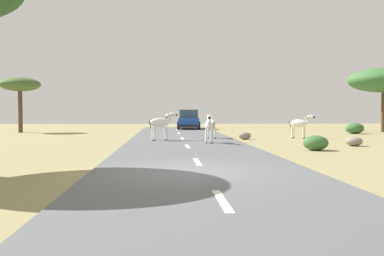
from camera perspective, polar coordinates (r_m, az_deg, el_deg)
name	(u,v)px	position (r m, az deg, el deg)	size (l,w,h in m)	color
ground_plane	(185,172)	(11.82, -0.85, -5.80)	(90.00, 90.00, 0.00)	#8E8456
road	(203,171)	(11.85, 1.41, -5.66)	(6.00, 64.00, 0.05)	#56595B
lane_markings	(206,176)	(10.86, 1.87, -6.23)	(0.16, 56.00, 0.01)	silver
zebra_0	(209,125)	(21.91, 2.20, 0.33)	(0.48, 1.57, 1.48)	silver
zebra_1	(161,123)	(23.91, -4.03, 0.65)	(1.61, 0.88, 1.59)	silver
zebra_2	(300,124)	(27.27, 13.89, 0.54)	(1.41, 1.05, 1.49)	silver
zebra_3	(211,124)	(25.85, 2.53, 0.58)	(0.54, 1.53, 1.45)	silver
car_0	(189,120)	(39.60, -0.42, 1.05)	(2.21, 4.43, 1.74)	#1E479E
tree_1	(384,80)	(37.93, 23.71, 5.71)	(5.53, 5.53, 5.07)	#4C3823
tree_5	(20,85)	(36.31, -21.50, 5.22)	(3.09, 3.09, 4.26)	#4C3823
bush_0	(316,143)	(19.06, 15.81, -1.88)	(1.06, 0.95, 0.63)	#386633
bush_1	(355,128)	(34.07, 20.42, -0.03)	(1.33, 1.20, 0.80)	#386633
rock_0	(245,136)	(25.56, 6.90, -1.01)	(0.73, 0.51, 0.44)	gray
rock_1	(354,141)	(22.01, 20.35, -1.64)	(0.79, 0.73, 0.44)	gray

